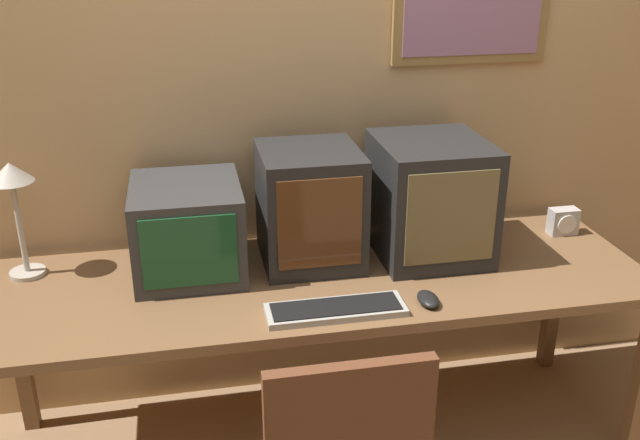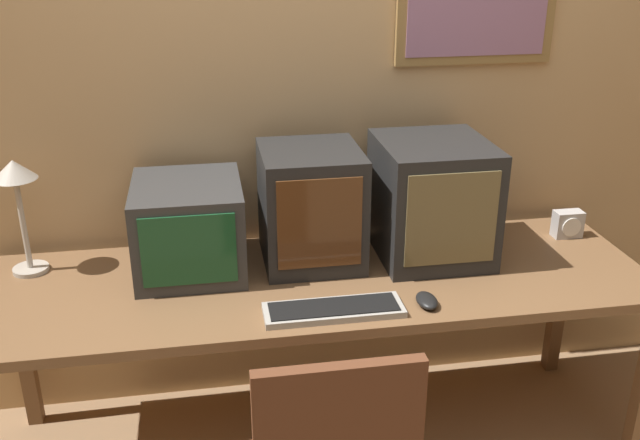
% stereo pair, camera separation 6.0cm
% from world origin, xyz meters
% --- Properties ---
extents(wall_back, '(8.00, 0.08, 2.60)m').
position_xyz_m(wall_back, '(0.01, 1.28, 1.30)').
color(wall_back, tan).
rests_on(wall_back, ground_plane).
extents(desk, '(2.36, 0.75, 0.74)m').
position_xyz_m(desk, '(0.00, 0.83, 0.67)').
color(desk, brown).
rests_on(desk, ground_plane).
extents(monitor_left, '(0.38, 0.44, 0.33)m').
position_xyz_m(monitor_left, '(-0.45, 0.97, 0.90)').
color(monitor_left, '#333333').
rests_on(monitor_left, desk).
extents(monitor_center, '(0.36, 0.39, 0.43)m').
position_xyz_m(monitor_center, '(-0.01, 0.98, 0.95)').
color(monitor_center, black).
rests_on(monitor_center, desk).
extents(monitor_right, '(0.40, 0.44, 0.44)m').
position_xyz_m(monitor_right, '(0.44, 0.95, 0.95)').
color(monitor_right, black).
rests_on(monitor_right, desk).
extents(keyboard_main, '(0.45, 0.14, 0.03)m').
position_xyz_m(keyboard_main, '(0.00, 0.57, 0.75)').
color(keyboard_main, '#A8A399').
rests_on(keyboard_main, desk).
extents(mouse_near_keyboard, '(0.07, 0.11, 0.03)m').
position_xyz_m(mouse_near_keyboard, '(0.31, 0.57, 0.75)').
color(mouse_near_keyboard, black).
rests_on(mouse_near_keyboard, desk).
extents(desk_clock, '(0.11, 0.07, 0.11)m').
position_xyz_m(desk_clock, '(1.04, 1.00, 0.79)').
color(desk_clock, '#B7B2AD').
rests_on(desk_clock, desk).
extents(desk_lamp, '(0.15, 0.15, 0.42)m').
position_xyz_m(desk_lamp, '(-1.03, 1.05, 1.06)').
color(desk_lamp, '#B2A899').
rests_on(desk_lamp, desk).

